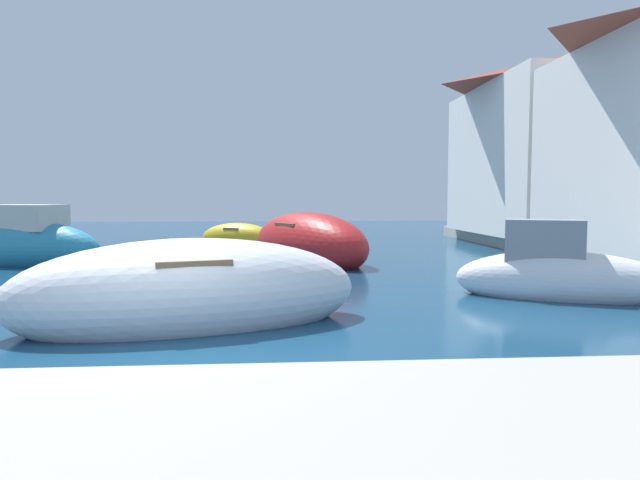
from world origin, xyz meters
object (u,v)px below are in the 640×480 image
object	(u,v)px
moored_boat_2	(189,294)
moored_boat_3	(308,244)
moored_boat_1	(12,244)
moored_boat_4	(238,239)
moored_boat_5	(559,276)
waterfront_building_annex	(562,144)

from	to	relation	value
moored_boat_2	moored_boat_3	distance (m)	8.81
moored_boat_1	moored_boat_4	bearing A→B (deg)	-124.25
moored_boat_2	moored_boat_5	size ratio (longest dim) A/B	1.35
moored_boat_3	moored_boat_1	bearing A→B (deg)	59.13
moored_boat_2	moored_boat_4	distance (m)	13.81
moored_boat_5	moored_boat_4	bearing A→B (deg)	145.26
moored_boat_3	moored_boat_5	world-z (taller)	moored_boat_5
moored_boat_3	moored_boat_5	distance (m)	8.04
moored_boat_1	moored_boat_5	size ratio (longest dim) A/B	1.48
moored_boat_4	moored_boat_5	size ratio (longest dim) A/B	0.84
moored_boat_2	moored_boat_1	bearing A→B (deg)	111.27
moored_boat_4	waterfront_building_annex	bearing A→B (deg)	29.33
moored_boat_1	moored_boat_3	xyz separation A→B (m)	(8.94, -0.27, -0.02)
moored_boat_2	moored_boat_5	world-z (taller)	moored_boat_5
moored_boat_3	waterfront_building_annex	size ratio (longest dim) A/B	0.62
moored_boat_3	moored_boat_2	bearing A→B (deg)	135.72
moored_boat_1	moored_boat_4	size ratio (longest dim) A/B	1.76
moored_boat_2	moored_boat_4	size ratio (longest dim) A/B	1.61
moored_boat_2	moored_boat_3	world-z (taller)	moored_boat_3
moored_boat_2	waterfront_building_annex	distance (m)	19.31
moored_boat_2	moored_boat_4	bearing A→B (deg)	75.09
moored_boat_4	moored_boat_5	distance (m)	13.87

